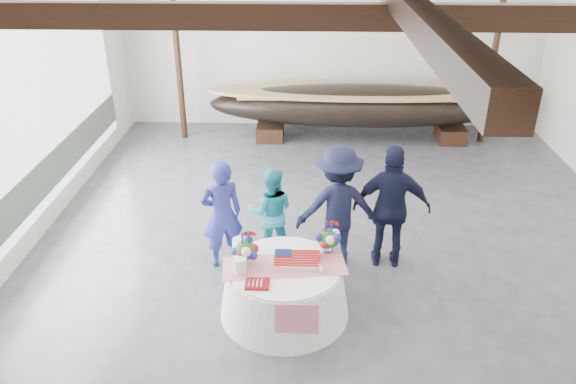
{
  "coord_description": "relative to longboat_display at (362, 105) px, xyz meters",
  "views": [
    {
      "loc": [
        -0.61,
        -7.48,
        4.92
      ],
      "look_at": [
        -0.86,
        -0.02,
        1.12
      ],
      "focal_mm": 35.0,
      "sensor_mm": 36.0,
      "label": 1
    }
  ],
  "objects": [
    {
      "name": "floor",
      "position": [
        -0.67,
        -4.98,
        -0.85
      ],
      "size": [
        10.0,
        12.0,
        0.01
      ],
      "primitive_type": "cube",
      "color": "#3D3D42",
      "rests_on": "ground"
    },
    {
      "name": "wall_back",
      "position": [
        -0.67,
        1.02,
        1.4
      ],
      "size": [
        10.0,
        0.02,
        4.5
      ],
      "primitive_type": "cube",
      "color": "silver",
      "rests_on": "ground"
    },
    {
      "name": "open_bay",
      "position": [
        -5.62,
        -3.98,
        0.98
      ],
      "size": [
        0.03,
        7.0,
        3.2
      ],
      "color": "silver",
      "rests_on": "ground"
    },
    {
      "name": "longboat_display",
      "position": [
        0.0,
        0.0,
        0.0
      ],
      "size": [
        7.06,
        1.41,
        1.32
      ],
      "color": "black",
      "rests_on": "ground"
    },
    {
      "name": "banquet_table",
      "position": [
        -1.53,
        -6.4,
        -0.47
      ],
      "size": [
        1.73,
        1.73,
        0.75
      ],
      "color": "white",
      "rests_on": "ground"
    },
    {
      "name": "tabletop_items",
      "position": [
        -1.56,
        -6.26,
        0.05
      ],
      "size": [
        1.66,
        1.05,
        0.4
      ],
      "color": "red",
      "rests_on": "banquet_table"
    },
    {
      "name": "guest_woman_blue",
      "position": [
        -2.5,
        -5.26,
        0.01
      ],
      "size": [
        0.73,
        0.62,
        1.72
      ],
      "primitive_type": "imported",
      "rotation": [
        0.0,
        0.0,
        3.53
      ],
      "color": "navy",
      "rests_on": "ground"
    },
    {
      "name": "guest_woman_teal",
      "position": [
        -1.79,
        -4.92,
        -0.12
      ],
      "size": [
        0.71,
        0.55,
        1.45
      ],
      "primitive_type": "imported",
      "rotation": [
        0.0,
        0.0,
        3.14
      ],
      "color": "teal",
      "rests_on": "ground"
    },
    {
      "name": "guest_man_left",
      "position": [
        -0.79,
        -5.15,
        0.11
      ],
      "size": [
        1.33,
        0.88,
        1.91
      ],
      "primitive_type": "imported",
      "rotation": [
        0.0,
        0.0,
        3.29
      ],
      "color": "black",
      "rests_on": "ground"
    },
    {
      "name": "guest_man_right",
      "position": [
        0.0,
        -5.17,
        0.13
      ],
      "size": [
        1.17,
        0.56,
        1.94
      ],
      "primitive_type": "imported",
      "rotation": [
        0.0,
        0.0,
        3.06
      ],
      "color": "black",
      "rests_on": "ground"
    }
  ]
}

